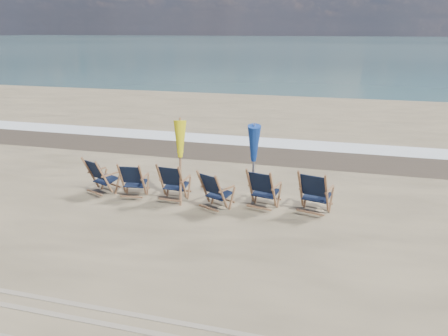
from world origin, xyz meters
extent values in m
plane|color=#3B5F62|center=(0.00, 128.00, 0.00)|extent=(400.00, 400.00, 0.00)
cube|color=silver|center=(0.00, 8.30, 0.00)|extent=(200.00, 1.40, 0.01)
cube|color=#42362A|center=(0.00, 6.80, 0.00)|extent=(200.00, 2.60, 0.00)
cylinder|color=#8C5F3F|center=(-1.00, 2.02, 0.98)|extent=(0.06, 0.06, 1.96)
cone|color=yellow|center=(-1.00, 2.02, 1.49)|extent=(0.30, 0.30, 0.85)
cylinder|color=#A5A5AD|center=(0.68, 2.27, 0.99)|extent=(0.06, 0.06, 1.98)
cone|color=navy|center=(0.68, 2.27, 1.50)|extent=(0.30, 0.30, 0.85)
camera|label=1|loc=(2.54, -7.04, 3.97)|focal=35.00mm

